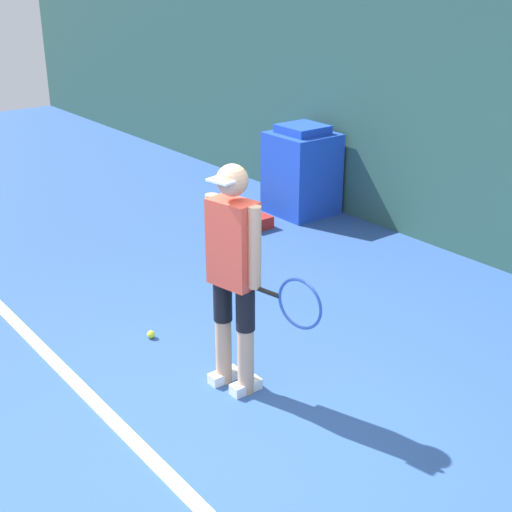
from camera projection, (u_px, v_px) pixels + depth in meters
The scene contains 6 objects.
ground_plane at pixel (226, 440), 4.72m from camera, with size 24.00×24.00×0.00m, color #2D5193.
court_baseline at pixel (162, 469), 4.44m from camera, with size 21.60×0.10×0.01m.
tennis_player at pixel (235, 270), 4.95m from camera, with size 0.99×0.33×1.71m.
tennis_ball at pixel (151, 334), 5.99m from camera, with size 0.07×0.07×0.07m.
covered_chair at pixel (302, 171), 8.81m from camera, with size 0.74×0.72×1.11m.
equipment_bag at pixel (241, 215), 8.68m from camera, with size 0.89×0.31×0.14m.
Camera 1 is at (3.19, -2.24, 2.94)m, focal length 50.00 mm.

